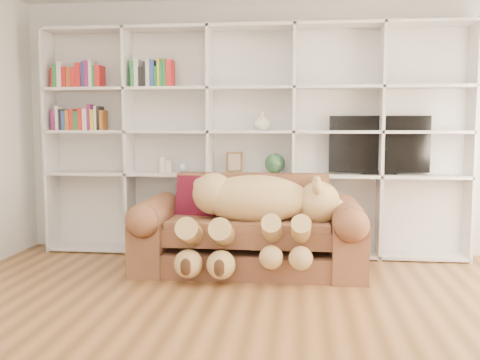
# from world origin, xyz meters

# --- Properties ---
(floor) EXTENTS (5.00, 5.00, 0.00)m
(floor) POSITION_xyz_m (0.00, 0.00, 0.00)
(floor) COLOR brown
(floor) RESTS_ON ground
(wall_back) EXTENTS (5.00, 0.02, 2.70)m
(wall_back) POSITION_xyz_m (0.00, 2.50, 1.35)
(wall_back) COLOR white
(wall_back) RESTS_ON floor
(bookshelf) EXTENTS (4.43, 0.35, 2.40)m
(bookshelf) POSITION_xyz_m (-0.24, 2.36, 1.31)
(bookshelf) COLOR silver
(bookshelf) RESTS_ON floor
(sofa) EXTENTS (2.12, 0.91, 0.89)m
(sofa) POSITION_xyz_m (0.04, 1.69, 0.34)
(sofa) COLOR brown
(sofa) RESTS_ON floor
(teddy_bear) EXTENTS (1.49, 0.84, 0.87)m
(teddy_bear) POSITION_xyz_m (0.11, 1.51, 0.61)
(teddy_bear) COLOR #DEAD6F
(teddy_bear) RESTS_ON sofa
(throw_pillow) EXTENTS (0.45, 0.31, 0.43)m
(throw_pillow) POSITION_xyz_m (-0.49, 1.84, 0.66)
(throw_pillow) COLOR #5A0F24
(throw_pillow) RESTS_ON sofa
(tv) EXTENTS (1.01, 0.18, 0.60)m
(tv) POSITION_xyz_m (1.31, 2.35, 1.16)
(tv) COLOR black
(tv) RESTS_ON bookshelf
(picture_frame) EXTENTS (0.17, 0.09, 0.21)m
(picture_frame) POSITION_xyz_m (-0.18, 2.30, 0.98)
(picture_frame) COLOR #53361C
(picture_frame) RESTS_ON bookshelf
(green_vase) EXTENTS (0.21, 0.21, 0.21)m
(green_vase) POSITION_xyz_m (0.24, 2.30, 0.97)
(green_vase) COLOR #2F5D36
(green_vase) RESTS_ON bookshelf
(figurine_tall) EXTENTS (0.10, 0.10, 0.17)m
(figurine_tall) POSITION_xyz_m (-0.96, 2.30, 0.95)
(figurine_tall) COLOR beige
(figurine_tall) RESTS_ON bookshelf
(figurine_short) EXTENTS (0.09, 0.09, 0.13)m
(figurine_short) POSITION_xyz_m (-0.89, 2.30, 0.93)
(figurine_short) COLOR beige
(figurine_short) RESTS_ON bookshelf
(snow_globe) EXTENTS (0.10, 0.10, 0.10)m
(snow_globe) POSITION_xyz_m (-0.73, 2.30, 0.92)
(snow_globe) COLOR silver
(snow_globe) RESTS_ON bookshelf
(shelf_vase) EXTENTS (0.23, 0.23, 0.18)m
(shelf_vase) POSITION_xyz_m (0.11, 2.30, 1.41)
(shelf_vase) COLOR silver
(shelf_vase) RESTS_ON bookshelf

